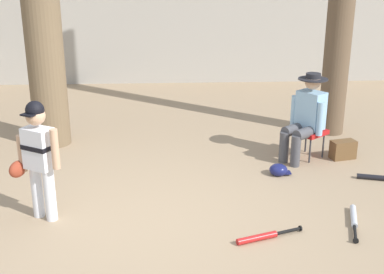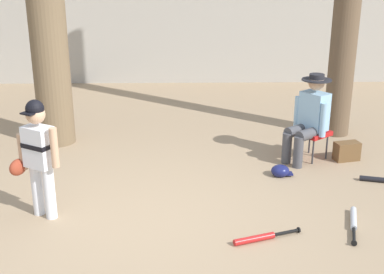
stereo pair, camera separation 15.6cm
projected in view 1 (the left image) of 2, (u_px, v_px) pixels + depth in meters
The scene contains 10 objects.
ground_plane at pixel (151, 224), 5.38m from camera, with size 60.00×60.00×0.00m, color #9E8466.
concrete_back_wall at pixel (157, 17), 11.21m from camera, with size 18.00×0.36×2.89m, color #ADA89E.
young_ballplayer at pixel (38, 153), 5.27m from camera, with size 0.61×0.36×1.31m.
folding_stool at pixel (309, 133), 7.09m from camera, with size 0.56×0.56×0.41m.
seated_spectator at pixel (306, 115), 6.94m from camera, with size 0.65×0.60×1.20m.
handbag_beside_stool at pixel (343, 150), 7.12m from camera, with size 0.34×0.18×0.26m, color brown.
bat_aluminum_silver at pixel (354, 219), 5.42m from camera, with size 0.28×0.74×0.07m.
bat_red_barrel at pixel (262, 237), 5.07m from camera, with size 0.71×0.30×0.07m.
bat_black_composite at pixel (382, 178), 6.44m from camera, with size 0.79×0.28×0.07m.
batting_helmet_navy at pixel (279, 170), 6.59m from camera, with size 0.28×0.21×0.16m.
Camera 1 is at (0.19, -4.80, 2.64)m, focal length 47.76 mm.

